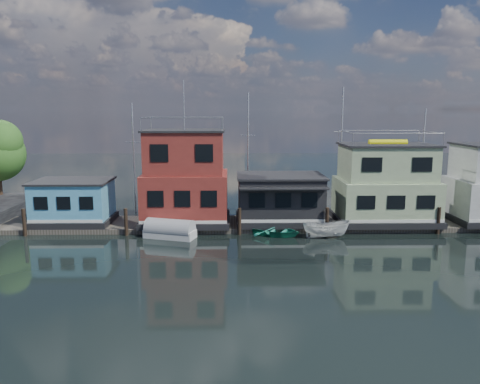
{
  "coord_description": "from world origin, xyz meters",
  "views": [
    {
      "loc": [
        -4.68,
        -27.0,
        9.91
      ],
      "look_at": [
        -3.9,
        12.0,
        3.0
      ],
      "focal_mm": 35.0,
      "sensor_mm": 36.0,
      "label": 1
    }
  ],
  "objects_px": {
    "houseboat_green": "(386,185)",
    "tarp_runabout": "(170,230)",
    "houseboat_red": "(185,179)",
    "dinghy_teal": "(276,231)",
    "houseboat_blue": "(73,202)",
    "houseboat_dark": "(280,199)",
    "motorboat": "(326,229)"
  },
  "relations": [
    {
      "from": "motorboat",
      "to": "houseboat_green",
      "type": "bearing_deg",
      "value": -56.31
    },
    {
      "from": "houseboat_dark",
      "to": "dinghy_teal",
      "type": "xyz_separation_m",
      "value": [
        -0.6,
        -2.99,
        -2.01
      ]
    },
    {
      "from": "houseboat_red",
      "to": "dinghy_teal",
      "type": "height_order",
      "value": "houseboat_red"
    },
    {
      "from": "houseboat_dark",
      "to": "houseboat_green",
      "type": "relative_size",
      "value": 0.88
    },
    {
      "from": "houseboat_red",
      "to": "houseboat_dark",
      "type": "distance_m",
      "value": 8.18
    },
    {
      "from": "houseboat_blue",
      "to": "dinghy_teal",
      "type": "height_order",
      "value": "houseboat_blue"
    },
    {
      "from": "houseboat_green",
      "to": "motorboat",
      "type": "distance_m",
      "value": 7.43
    },
    {
      "from": "houseboat_blue",
      "to": "houseboat_green",
      "type": "xyz_separation_m",
      "value": [
        26.5,
        0.0,
        1.34
      ]
    },
    {
      "from": "houseboat_red",
      "to": "dinghy_teal",
      "type": "relative_size",
      "value": 3.02
    },
    {
      "from": "tarp_runabout",
      "to": "motorboat",
      "type": "relative_size",
      "value": 1.15
    },
    {
      "from": "houseboat_blue",
      "to": "houseboat_dark",
      "type": "relative_size",
      "value": 0.86
    },
    {
      "from": "houseboat_dark",
      "to": "dinghy_teal",
      "type": "distance_m",
      "value": 3.66
    },
    {
      "from": "tarp_runabout",
      "to": "houseboat_red",
      "type": "bearing_deg",
      "value": 92.2
    },
    {
      "from": "houseboat_red",
      "to": "tarp_runabout",
      "type": "distance_m",
      "value": 5.05
    },
    {
      "from": "houseboat_blue",
      "to": "houseboat_dark",
      "type": "distance_m",
      "value": 17.5
    },
    {
      "from": "houseboat_red",
      "to": "tarp_runabout",
      "type": "height_order",
      "value": "houseboat_red"
    },
    {
      "from": "tarp_runabout",
      "to": "houseboat_blue",
      "type": "bearing_deg",
      "value": 175.17
    },
    {
      "from": "houseboat_blue",
      "to": "motorboat",
      "type": "height_order",
      "value": "houseboat_blue"
    },
    {
      "from": "houseboat_dark",
      "to": "houseboat_green",
      "type": "xyz_separation_m",
      "value": [
        9.0,
        0.02,
        1.13
      ]
    },
    {
      "from": "houseboat_red",
      "to": "motorboat",
      "type": "height_order",
      "value": "houseboat_red"
    },
    {
      "from": "houseboat_blue",
      "to": "tarp_runabout",
      "type": "relative_size",
      "value": 1.52
    },
    {
      "from": "houseboat_red",
      "to": "motorboat",
      "type": "distance_m",
      "value": 12.36
    },
    {
      "from": "houseboat_dark",
      "to": "tarp_runabout",
      "type": "bearing_deg",
      "value": -158.75
    },
    {
      "from": "motorboat",
      "to": "dinghy_teal",
      "type": "distance_m",
      "value": 3.96
    },
    {
      "from": "houseboat_red",
      "to": "dinghy_teal",
      "type": "xyz_separation_m",
      "value": [
        7.4,
        -3.01,
        -3.7
      ]
    },
    {
      "from": "houseboat_blue",
      "to": "motorboat",
      "type": "xyz_separation_m",
      "value": [
        20.77,
        -3.78,
        -1.5
      ]
    },
    {
      "from": "houseboat_green",
      "to": "tarp_runabout",
      "type": "relative_size",
      "value": 1.99
    },
    {
      "from": "houseboat_dark",
      "to": "houseboat_red",
      "type": "bearing_deg",
      "value": 179.86
    },
    {
      "from": "houseboat_blue",
      "to": "houseboat_green",
      "type": "height_order",
      "value": "houseboat_green"
    },
    {
      "from": "houseboat_green",
      "to": "dinghy_teal",
      "type": "xyz_separation_m",
      "value": [
        -9.6,
        -3.01,
        -3.14
      ]
    },
    {
      "from": "tarp_runabout",
      "to": "motorboat",
      "type": "distance_m",
      "value": 12.23
    },
    {
      "from": "houseboat_red",
      "to": "motorboat",
      "type": "xyz_separation_m",
      "value": [
        11.27,
        -3.78,
        -3.39
      ]
    }
  ]
}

